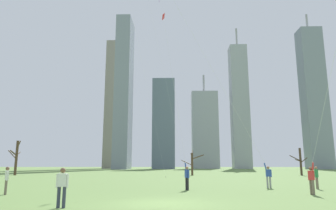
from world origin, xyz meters
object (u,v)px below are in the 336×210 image
kite_flyer_far_back_purple (235,114)px  bare_tree_far_right_edge (192,162)px  bystander_strolling_midfield (62,185)px  bare_tree_center (16,157)px  kite_flyer_foreground_right_red (182,143)px  bystander_watching_nearby (7,179)px  kite_flyer_midfield_center_orange (318,146)px  distant_kite_drifting_left_pink (133,18)px  bystander_far_off_by_trees (317,176)px  bare_tree_rightmost (300,161)px

kite_flyer_far_back_purple → bare_tree_far_right_edge: 26.90m
bystander_strolling_midfield → bare_tree_center: 43.70m
bare_tree_center → kite_flyer_far_back_purple: bearing=-40.0°
kite_flyer_foreground_right_red → bystander_watching_nearby: 11.88m
kite_flyer_foreground_right_red → bystander_strolling_midfield: (-5.14, -10.45, -2.42)m
kite_flyer_midfield_center_orange → bystander_watching_nearby: 18.33m
bystander_strolling_midfield → kite_flyer_midfield_center_orange: bearing=21.6°
kite_flyer_far_back_purple → distant_kite_drifting_left_pink: 28.04m
kite_flyer_midfield_center_orange → bystander_strolling_midfield: bearing=-158.4°
kite_flyer_far_back_purple → bystander_strolling_midfield: (-9.41, -11.50, -4.82)m
bystander_strolling_midfield → bare_tree_center: (-21.86, 37.78, 2.12)m
kite_flyer_midfield_center_orange → bystander_strolling_midfield: kite_flyer_midfield_center_orange is taller
kite_flyer_far_back_purple → kite_flyer_midfield_center_orange: (3.46, -6.40, -2.93)m
bystander_far_off_by_trees → distant_kite_drifting_left_pink: bearing=130.2°
bare_tree_rightmost → kite_flyer_foreground_right_red: bearing=-124.9°
bystander_strolling_midfield → bare_tree_far_right_edge: size_ratio=0.39×
kite_flyer_far_back_purple → bare_tree_center: size_ratio=3.47×
kite_flyer_midfield_center_orange → bystander_far_off_by_trees: bearing=68.6°
bystander_far_off_by_trees → bare_tree_far_right_edge: bearing=105.4°
kite_flyer_far_back_purple → distant_kite_drifting_left_pink: bearing=121.2°
kite_flyer_far_back_purple → bare_tree_rightmost: size_ratio=4.46×
kite_flyer_midfield_center_orange → distant_kite_drifting_left_pink: 35.59m
bare_tree_rightmost → bare_tree_far_right_edge: (-17.62, -0.58, -0.17)m
kite_flyer_midfield_center_orange → kite_flyer_foreground_right_red: bearing=145.3°
bystander_far_off_by_trees → bystander_watching_nearby: same height
bystander_far_off_by_trees → bare_tree_rightmost: 30.11m
bystander_strolling_midfield → bare_tree_center: bare_tree_center is taller
kite_flyer_foreground_right_red → bare_tree_far_right_edge: kite_flyer_foreground_right_red is taller
bare_tree_far_right_edge → bare_tree_center: size_ratio=0.73×
kite_flyer_midfield_center_orange → bare_tree_rightmost: (11.96, 33.54, -0.55)m
kite_flyer_midfield_center_orange → bystander_watching_nearby: kite_flyer_midfield_center_orange is taller
bystander_strolling_midfield → bare_tree_rightmost: 45.96m
kite_flyer_midfield_center_orange → distant_kite_drifting_left_pink: bearing=120.5°
kite_flyer_far_back_purple → bystander_strolling_midfield: bearing=-129.3°
kite_flyer_midfield_center_orange → bare_tree_rightmost: size_ratio=2.84×
bystander_watching_nearby → bare_tree_far_right_edge: 34.96m
kite_flyer_midfield_center_orange → bystander_far_off_by_trees: size_ratio=7.71×
bystander_watching_nearby → bare_tree_rightmost: bearing=47.7°
distant_kite_drifting_left_pink → bare_tree_rightmost: size_ratio=6.43×
kite_flyer_midfield_center_orange → bare_tree_rightmost: bearing=70.4°
kite_flyer_midfield_center_orange → bare_tree_far_right_edge: kite_flyer_midfield_center_orange is taller
bystander_far_off_by_trees → kite_flyer_midfield_center_orange: bearing=-111.4°
bystander_strolling_midfield → bystander_watching_nearby: same height
bare_tree_rightmost → bare_tree_center: size_ratio=0.78×
bystander_strolling_midfield → bystander_watching_nearby: bearing=134.4°
kite_flyer_midfield_center_orange → bystander_far_off_by_trees: (2.02, 5.16, -1.89)m
bare_tree_rightmost → kite_flyer_midfield_center_orange: bearing=-109.6°
kite_flyer_foreground_right_red → bare_tree_center: (-27.01, 27.32, -0.30)m
distant_kite_drifting_left_pink → bare_tree_far_right_edge: 24.62m
kite_flyer_far_back_purple → distant_kite_drifting_left_pink: size_ratio=0.69×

